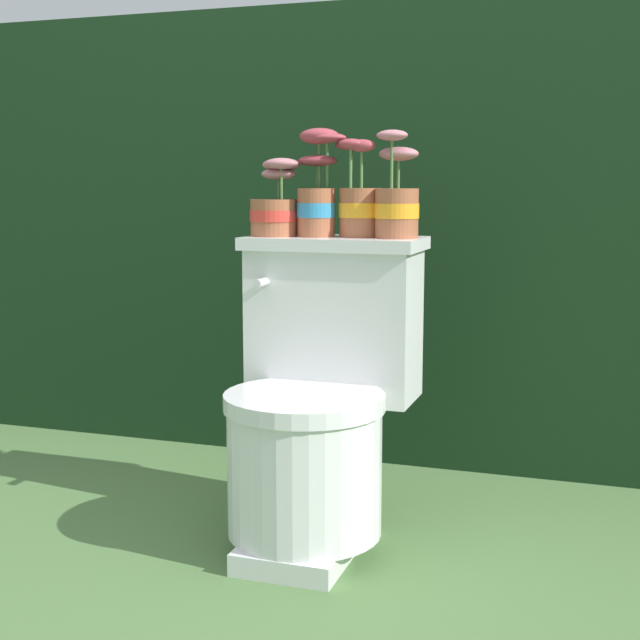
# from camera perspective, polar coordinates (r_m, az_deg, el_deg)

# --- Properties ---
(ground_plane) EXTENTS (12.00, 12.00, 0.00)m
(ground_plane) POSITION_cam_1_polar(r_m,az_deg,el_deg) (2.13, -1.98, -14.31)
(ground_plane) COLOR #4C703D
(hedge_backdrop) EXTENTS (3.60, 1.06, 1.35)m
(hedge_backdrop) POSITION_cam_1_polar(r_m,az_deg,el_deg) (3.13, 5.79, 5.76)
(hedge_backdrop) COLOR black
(hedge_backdrop) RESTS_ON ground
(toilet) EXTENTS (0.42, 0.51, 0.71)m
(toilet) POSITION_cam_1_polar(r_m,az_deg,el_deg) (2.08, -0.16, -5.37)
(toilet) COLOR silver
(toilet) RESTS_ON ground
(potted_plant_left) EXTENTS (0.13, 0.12, 0.19)m
(potted_plant_left) POSITION_cam_1_polar(r_m,az_deg,el_deg) (2.18, -2.85, 7.36)
(potted_plant_left) COLOR #9E5638
(potted_plant_left) RESTS_ON toilet
(potted_plant_midleft) EXTENTS (0.12, 0.09, 0.26)m
(potted_plant_midleft) POSITION_cam_1_polar(r_m,az_deg,el_deg) (2.15, -0.21, 8.28)
(potted_plant_midleft) COLOR #9E5638
(potted_plant_midleft) RESTS_ON toilet
(potted_plant_middle) EXTENTS (0.11, 0.12, 0.23)m
(potted_plant_middle) POSITION_cam_1_polar(r_m,az_deg,el_deg) (2.14, 2.53, 7.63)
(potted_plant_middle) COLOR #9E5638
(potted_plant_middle) RESTS_ON toilet
(potted_plant_midright) EXTENTS (0.10, 0.11, 0.25)m
(potted_plant_midright) POSITION_cam_1_polar(r_m,az_deg,el_deg) (2.10, 4.93, 7.57)
(potted_plant_midright) COLOR #9E5638
(potted_plant_midright) RESTS_ON toilet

